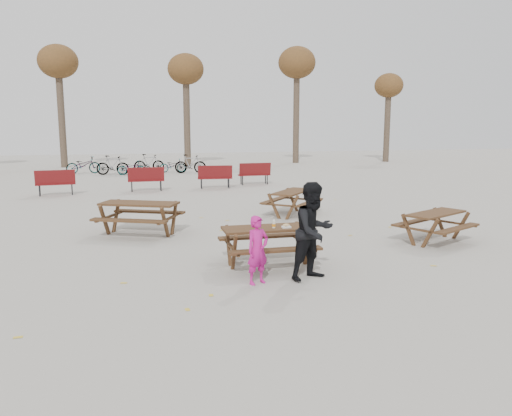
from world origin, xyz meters
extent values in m
plane|color=gray|center=(0.00, 0.00, 0.00)|extent=(80.00, 80.00, 0.00)
cube|color=#382314|center=(0.00, 0.00, 0.75)|extent=(1.80, 0.70, 0.05)
cube|color=#382314|center=(0.00, -0.60, 0.45)|extent=(1.80, 0.25, 0.05)
cube|color=#382314|center=(0.00, 0.60, 0.45)|extent=(1.80, 0.25, 0.05)
cylinder|color=#382314|center=(-0.75, -0.30, 0.36)|extent=(0.08, 0.08, 0.73)
cylinder|color=#382314|center=(-0.75, 0.30, 0.36)|extent=(0.08, 0.08, 0.73)
cylinder|color=#382314|center=(0.75, -0.30, 0.36)|extent=(0.08, 0.08, 0.73)
cylinder|color=#382314|center=(0.75, 0.30, 0.36)|extent=(0.08, 0.08, 0.73)
cube|color=white|center=(0.34, -0.15, 0.79)|extent=(0.18, 0.11, 0.03)
ellipsoid|color=tan|center=(0.34, -0.15, 0.83)|extent=(0.14, 0.06, 0.05)
cylinder|color=silver|center=(0.09, -0.10, 0.85)|extent=(0.06, 0.06, 0.15)
cylinder|color=orange|center=(0.09, -0.10, 0.83)|extent=(0.07, 0.07, 0.05)
cylinder|color=white|center=(0.09, -0.10, 0.94)|extent=(0.03, 0.03, 0.02)
imported|color=#B51678|center=(-0.49, -1.11, 0.61)|extent=(0.53, 0.45, 1.23)
imported|color=black|center=(0.57, -1.09, 0.89)|extent=(1.07, 0.97, 1.79)
imported|color=black|center=(-5.37, 20.61, 0.50)|extent=(2.00, 1.20, 0.99)
imported|color=black|center=(-3.71, 19.50, 0.54)|extent=(1.87, 0.83, 1.08)
imported|color=black|center=(-2.70, 19.22, 0.40)|extent=(1.59, 0.74, 0.80)
imported|color=black|center=(-1.68, 20.82, 0.53)|extent=(1.80, 0.63, 1.06)
imported|color=black|center=(-0.35, 20.23, 0.40)|extent=(1.54, 0.58, 0.80)
imported|color=black|center=(0.61, 19.43, 0.54)|extent=(1.86, 0.84, 1.08)
cylinder|color=#382B21|center=(-7.00, 25.50, 3.15)|extent=(0.44, 0.44, 6.30)
ellipsoid|color=brown|center=(-7.00, 25.50, 6.75)|extent=(2.52, 2.52, 2.14)
cylinder|color=#382B21|center=(1.00, 24.50, 2.97)|extent=(0.44, 0.44, 5.95)
ellipsoid|color=brown|center=(1.00, 24.50, 6.38)|extent=(2.38, 2.38, 2.02)
cylinder|color=#382B21|center=(9.00, 25.50, 3.32)|extent=(0.44, 0.44, 6.65)
ellipsoid|color=brown|center=(9.00, 25.50, 7.12)|extent=(2.66, 2.66, 2.26)
cylinder|color=#382B21|center=(16.00, 25.00, 2.62)|extent=(0.44, 0.44, 5.25)
ellipsoid|color=brown|center=(16.00, 25.00, 5.62)|extent=(2.10, 2.10, 1.79)
camera|label=1|loc=(-2.55, -9.41, 2.81)|focal=35.00mm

